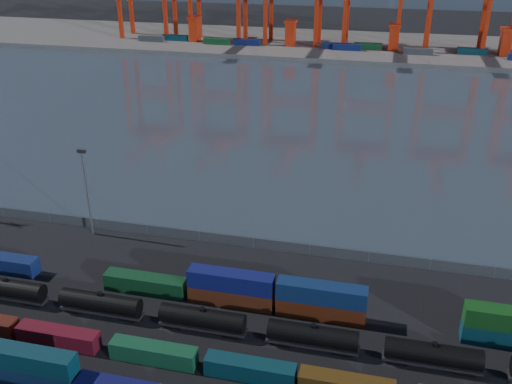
# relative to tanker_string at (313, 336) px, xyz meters

# --- Properties ---
(ground) EXTENTS (700.00, 700.00, 0.00)m
(ground) POSITION_rel_tanker_string_xyz_m (-13.93, -4.54, -1.94)
(ground) COLOR black
(ground) RESTS_ON ground
(harbor_water) EXTENTS (700.00, 700.00, 0.00)m
(harbor_water) POSITION_rel_tanker_string_xyz_m (-13.93, 100.46, -1.93)
(harbor_water) COLOR #343E4B
(harbor_water) RESTS_ON ground
(far_quay) EXTENTS (700.00, 70.00, 2.00)m
(far_quay) POSITION_rel_tanker_string_xyz_m (-13.93, 205.46, -0.94)
(far_quay) COLOR #514F4C
(far_quay) RESTS_ON ground
(container_row_mid) EXTENTS (140.97, 2.35, 5.02)m
(container_row_mid) POSITION_rel_tanker_string_xyz_m (-8.42, -7.35, -0.30)
(container_row_mid) COLOR #404446
(container_row_mid) RESTS_ON ground
(container_row_north) EXTENTS (141.61, 2.62, 5.59)m
(container_row_north) POSITION_rel_tanker_string_xyz_m (-1.54, 6.85, 0.22)
(container_row_north) COLOR navy
(container_row_north) RESTS_ON ground
(tanker_string) EXTENTS (136.59, 2.71, 3.87)m
(tanker_string) POSITION_rel_tanker_string_xyz_m (0.00, 0.00, 0.00)
(tanker_string) COLOR black
(tanker_string) RESTS_ON ground
(waterfront_fence) EXTENTS (160.12, 0.12, 2.20)m
(waterfront_fence) POSITION_rel_tanker_string_xyz_m (-13.93, 23.46, -0.94)
(waterfront_fence) COLOR #595B5E
(waterfront_fence) RESTS_ON ground
(yard_light_mast) EXTENTS (1.60, 0.40, 16.60)m
(yard_light_mast) POSITION_rel_tanker_string_xyz_m (-43.93, 21.46, 7.36)
(yard_light_mast) COLOR slate
(yard_light_mast) RESTS_ON ground
(quay_containers) EXTENTS (172.58, 10.99, 2.60)m
(quay_containers) POSITION_rel_tanker_string_xyz_m (-24.93, 190.93, 1.36)
(quay_containers) COLOR navy
(quay_containers) RESTS_ON far_quay
(straddle_carriers) EXTENTS (140.00, 7.00, 11.10)m
(straddle_carriers) POSITION_rel_tanker_string_xyz_m (-16.43, 195.46, 5.88)
(straddle_carriers) COLOR red
(straddle_carriers) RESTS_ON far_quay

